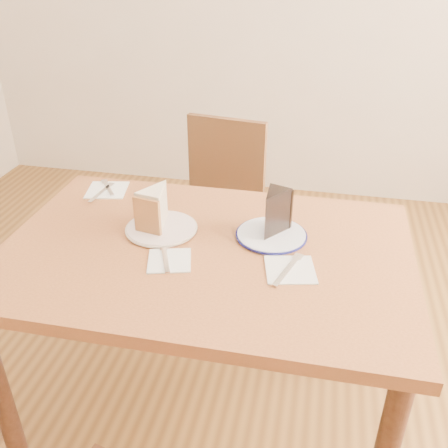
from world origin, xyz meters
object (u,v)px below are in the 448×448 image
at_px(chair_far, 216,210).
at_px(carrot_cake, 158,207).
at_px(chocolate_cake, 273,215).
at_px(table, 206,275).
at_px(plate_cream, 162,228).
at_px(plate_navy, 271,235).

distance_m(chair_far, carrot_cake, 0.71).
bearing_deg(carrot_cake, chair_far, 97.89).
xyz_separation_m(carrot_cake, chocolate_cake, (0.35, 0.01, 0.01)).
height_order(chair_far, chocolate_cake, chocolate_cake).
distance_m(table, plate_cream, 0.20).
relative_size(table, chocolate_cake, 9.65).
xyz_separation_m(table, carrot_cake, (-0.17, 0.09, 0.17)).
xyz_separation_m(chair_far, carrot_cake, (-0.04, -0.63, 0.34)).
distance_m(chair_far, plate_navy, 0.75).
distance_m(plate_cream, chocolate_cake, 0.35).
bearing_deg(table, chair_far, 100.41).
bearing_deg(chair_far, plate_navy, 125.96).
xyz_separation_m(plate_cream, carrot_cake, (-0.01, 0.02, 0.06)).
bearing_deg(carrot_cake, plate_navy, 13.04).
relative_size(plate_cream, chocolate_cake, 1.72).
distance_m(plate_navy, chocolate_cake, 0.07).
bearing_deg(table, plate_navy, 29.34).
height_order(plate_cream, plate_navy, same).
relative_size(table, carrot_cake, 10.18).
relative_size(plate_navy, chocolate_cake, 1.67).
xyz_separation_m(plate_cream, chocolate_cake, (0.34, 0.04, 0.07)).
distance_m(table, plate_navy, 0.23).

